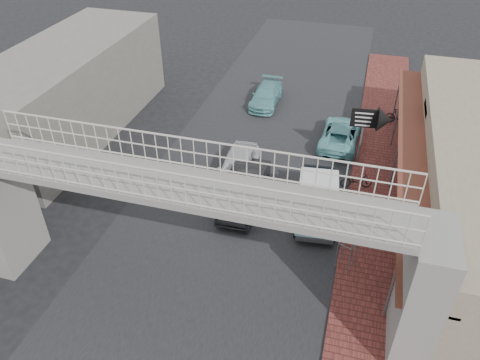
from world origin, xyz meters
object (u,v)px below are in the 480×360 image
Objects in this scene: arrow_sign at (382,120)px; dark_sedan at (244,190)px; angkot_curb at (341,134)px; motorcycle_far at (398,117)px; street_clock at (353,217)px; angkot_far at (266,95)px; angkot_van at (317,199)px; motorcycle_near at (356,180)px; white_hatchback at (237,168)px.

dark_sedan is at bearing -146.65° from arrow_sign.
angkot_curb is 1.30× the size of arrow_sign.
street_clock reaches higher than motorcycle_far.
angkot_curb is at bearing 119.13° from street_clock.
street_clock is (4.98, -2.99, 1.95)m from dark_sedan.
dark_sedan is 7.64m from angkot_curb.
angkot_van is at bearing -66.59° from angkot_far.
angkot_curb is 4.30m from motorcycle_near.
arrow_sign reaches higher than street_clock.
motorcycle_far is (1.91, 7.13, 0.06)m from motorcycle_near.
angkot_curb reaches higher than motorcycle_near.
arrow_sign is at bearing -35.97° from motorcycle_near.
arrow_sign is (-1.18, -5.07, 2.27)m from motorcycle_far.
dark_sedan reaches higher than white_hatchback.
angkot_far reaches higher than motorcycle_far.
dark_sedan is at bearing 168.08° from angkot_van.
motorcycle_near is (4.98, 2.51, -0.24)m from dark_sedan.
arrow_sign reaches higher than motorcycle_near.
angkot_van is (3.42, -0.34, 0.44)m from dark_sedan.
angkot_far is (-1.37, 10.33, -0.16)m from dark_sedan.
motorcycle_far is at bearing -133.65° from angkot_curb.
angkot_far is at bearing 99.71° from motorcycle_far.
angkot_curb is 1.09× the size of angkot_far.
motorcycle_far is at bearing 43.74° from white_hatchback.
angkot_curb is 4.33m from motorcycle_far.
angkot_curb is at bearing 80.76° from angkot_van.
street_clock is (-0.00, -5.50, 2.19)m from motorcycle_near.
motorcycle_near is at bearing 108.60° from angkot_curb.
motorcycle_near is 3.20m from arrow_sign.
angkot_far is 2.59× the size of motorcycle_far.
angkot_curb is 1.41× the size of street_clock.
arrow_sign is (5.71, 4.58, 2.08)m from dark_sedan.
white_hatchback is 8.72m from angkot_far.
white_hatchback is at bearing 163.52° from street_clock.
angkot_curb is 1.10× the size of angkot_van.
motorcycle_near is 1.00× the size of motorcycle_far.
street_clock reaches higher than angkot_curb.
angkot_van is at bearing 89.44° from angkot_curb.
angkot_van is (4.24, -1.96, 0.46)m from white_hatchback.
motorcycle_near is at bearing -114.86° from arrow_sign.
angkot_curb reaches higher than angkot_far.
angkot_far is 14.91m from street_clock.
dark_sedan reaches higher than angkot_far.
angkot_curb is (3.78, 6.64, -0.14)m from dark_sedan.
white_hatchback is 1.37× the size of street_clock.
dark_sedan reaches higher than angkot_curb.
angkot_curb is 2.82× the size of motorcycle_far.
angkot_far is at bearing 91.25° from white_hatchback.
street_clock is at bearing -65.84° from angkot_van.
angkot_curb is 2.83× the size of motorcycle_near.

